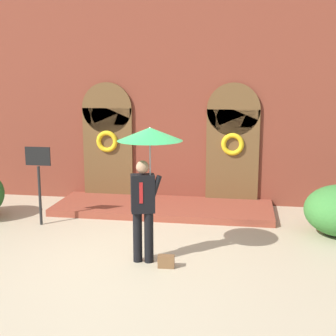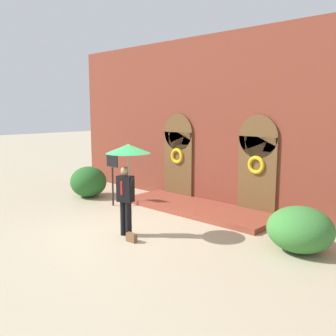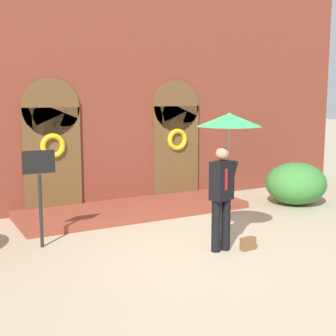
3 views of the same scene
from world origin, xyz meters
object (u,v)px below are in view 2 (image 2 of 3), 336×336
at_px(person_with_umbrella, 128,162).
at_px(handbag, 132,237).
at_px(sign_post, 112,171).
at_px(shrub_left, 88,182).
at_px(shrub_right, 300,229).

bearing_deg(person_with_umbrella, handbag, -30.56).
bearing_deg(sign_post, shrub_left, 173.44).
relative_size(sign_post, shrub_left, 1.29).
relative_size(person_with_umbrella, shrub_right, 1.57).
distance_m(handbag, sign_post, 3.77).
bearing_deg(shrub_left, person_with_umbrella, -22.88).
bearing_deg(person_with_umbrella, sign_post, 148.64).
relative_size(handbag, shrub_right, 0.19).
bearing_deg(sign_post, handbag, -31.27).
xyz_separation_m(person_with_umbrella, sign_post, (-2.76, 1.68, -0.75)).
distance_m(sign_post, shrub_left, 1.80).
xyz_separation_m(person_with_umbrella, shrub_left, (-4.44, 1.87, -1.35)).
height_order(handbag, sign_post, sign_post).
distance_m(person_with_umbrella, shrub_right, 4.35).
relative_size(person_with_umbrella, sign_post, 1.37).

